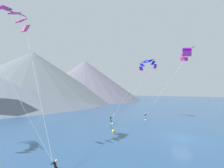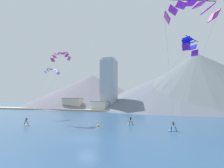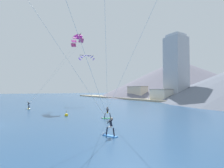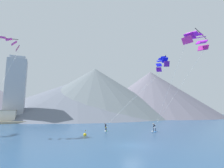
% 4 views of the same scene
% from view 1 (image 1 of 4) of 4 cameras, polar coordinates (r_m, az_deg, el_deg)
% --- Properties ---
extents(ground_plane, '(400.00, 400.00, 0.00)m').
position_cam_1_polar(ground_plane, '(27.15, 24.84, -18.16)').
color(ground_plane, navy).
extents(kitesurfer_near_lead, '(1.77, 1.00, 1.77)m').
position_cam_1_polar(kitesurfer_near_lead, '(40.08, 12.63, -12.43)').
color(kitesurfer_near_lead, '#337FDB').
rests_on(kitesurfer_near_lead, ground).
extents(kitesurfer_mid_center, '(1.21, 1.71, 1.75)m').
position_cam_1_polar(kitesurfer_mid_center, '(34.79, -0.29, -14.03)').
color(kitesurfer_mid_center, '#33B266').
rests_on(kitesurfer_mid_center, ground).
extents(parafoil_kite_near_lead, '(6.53, 11.28, 16.16)m').
position_cam_1_polar(parafoil_kite_near_lead, '(40.72, 26.32, 10.53)').
color(parafoil_kite_near_lead, '#BE2794').
extents(parafoil_kite_near_trail, '(6.13, 11.73, 17.01)m').
position_cam_1_polar(parafoil_kite_near_trail, '(25.56, -35.63, 20.63)').
color(parafoil_kite_near_trail, '#C1467E').
extents(parafoil_kite_mid_center, '(13.21, 6.99, 14.70)m').
position_cam_1_polar(parafoil_kite_mid_center, '(43.35, 13.26, 7.40)').
color(parafoil_kite_mid_center, '#631BAE').
extents(race_marker_buoy, '(0.56, 0.56, 1.02)m').
position_cam_1_polar(race_marker_buoy, '(28.11, 0.52, -17.52)').
color(race_marker_buoy, yellow).
rests_on(race_marker_buoy, ground).
extents(shoreline_strip, '(180.00, 10.00, 0.70)m').
position_cam_1_polar(shoreline_strip, '(62.60, -31.40, -8.74)').
color(shoreline_strip, tan).
rests_on(shoreline_strip, ground).
extents(shore_building_quay_east, '(9.50, 4.84, 5.48)m').
position_cam_1_polar(shore_building_quay_east, '(78.55, -17.15, -5.95)').
color(shore_building_quay_east, '#B7AD9E').
rests_on(shore_building_quay_east, ground).
extents(shore_building_quay_west, '(6.71, 4.31, 4.50)m').
position_cam_1_polar(shore_building_quay_west, '(87.32, -10.02, -6.02)').
color(shore_building_quay_west, silver).
rests_on(shore_building_quay_west, ground).
extents(mountain_peak_central_summit, '(91.99, 91.99, 32.89)m').
position_cam_1_polar(mountain_peak_central_summit, '(128.46, -10.32, 1.38)').
color(mountain_peak_central_summit, slate).
rests_on(mountain_peak_central_summit, ground).
extents(mountain_peak_east_shoulder, '(116.58, 116.58, 24.34)m').
position_cam_1_polar(mountain_peak_east_shoulder, '(108.54, -34.47, 0.30)').
color(mountain_peak_east_shoulder, slate).
rests_on(mountain_peak_east_shoulder, ground).
extents(mountain_peak_far_spur, '(100.93, 100.93, 32.73)m').
position_cam_1_polar(mountain_peak_far_spur, '(108.90, -28.05, 2.35)').
color(mountain_peak_far_spur, slate).
rests_on(mountain_peak_far_spur, ground).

